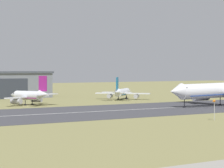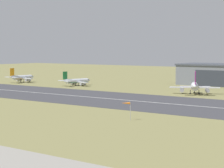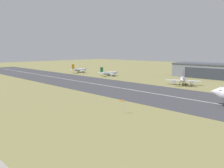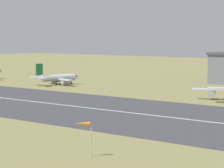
{
  "view_description": "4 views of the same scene",
  "coord_description": "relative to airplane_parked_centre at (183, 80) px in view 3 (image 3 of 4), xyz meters",
  "views": [
    {
      "loc": [
        -60.57,
        -29.02,
        12.87
      ],
      "look_at": [
        19.89,
        95.91,
        8.59
      ],
      "focal_mm": 85.0,
      "sensor_mm": 36.0,
      "label": 1
    },
    {
      "loc": [
        99.66,
        -33.82,
        20.23
      ],
      "look_at": [
        11.54,
        87.51,
        8.01
      ],
      "focal_mm": 70.0,
      "sensor_mm": 36.0,
      "label": 2
    },
    {
      "loc": [
        82.27,
        11.19,
        22.57
      ],
      "look_at": [
        7.44,
        86.85,
        6.06
      ],
      "focal_mm": 35.0,
      "sensor_mm": 36.0,
      "label": 3
    },
    {
      "loc": [
        83.34,
        11.19,
        17.5
      ],
      "look_at": [
        11.04,
        98.04,
        7.41
      ],
      "focal_mm": 85.0,
      "sensor_mm": 36.0,
      "label": 4
    }
  ],
  "objects": [
    {
      "name": "airplane_parked_east",
      "position": [
        -70.87,
        2.19,
        -0.8
      ],
      "size": [
        18.18,
        19.06,
        7.99
      ],
      "color": "silver",
      "rests_on": "ground_plane"
    },
    {
      "name": "ground_plane",
      "position": [
        -15.93,
        -90.69,
        -3.32
      ],
      "size": [
        694.66,
        694.66,
        0.0
      ],
      "primitive_type": "plane",
      "color": "olive"
    },
    {
      "name": "runway_strip",
      "position": [
        -15.93,
        -37.3,
        -3.29
      ],
      "size": [
        454.66,
        46.34,
        0.06
      ],
      "primitive_type": "cube",
      "color": "#3D3D42",
      "rests_on": "ground_plane"
    },
    {
      "name": "windsock_pole",
      "position": [
        15.31,
        -76.86,
        1.3
      ],
      "size": [
        2.3,
        1.75,
        5.18
      ],
      "color": "#B7B7BC",
      "rests_on": "ground_plane"
    },
    {
      "name": "runway_centreline",
      "position": [
        -15.93,
        -37.3,
        -3.26
      ],
      "size": [
        409.2,
        0.7,
        0.01
      ],
      "primitive_type": "cube",
      "color": "silver",
      "rests_on": "runway_strip"
    },
    {
      "name": "airplane_parked_far_east",
      "position": [
        -112.18,
        0.46,
        -0.35
      ],
      "size": [
        17.02,
        18.24,
        8.78
      ],
      "color": "silver",
      "rests_on": "ground_plane"
    },
    {
      "name": "hangar_building",
      "position": [
        -0.69,
        52.64,
        2.57
      ],
      "size": [
        60.94,
        25.74,
        11.75
      ],
      "color": "slate",
      "rests_on": "ground_plane"
    },
    {
      "name": "airplane_parked_centre",
      "position": [
        0.0,
        0.0,
        0.0
      ],
      "size": [
        20.77,
        18.4,
        10.43
      ],
      "color": "silver",
      "rests_on": "ground_plane"
    }
  ]
}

